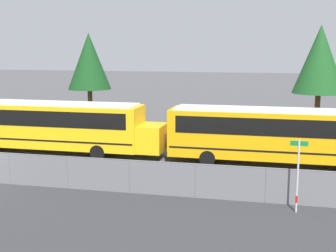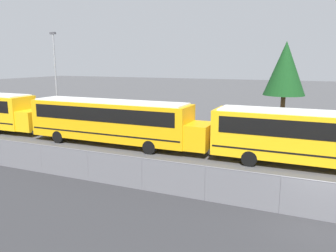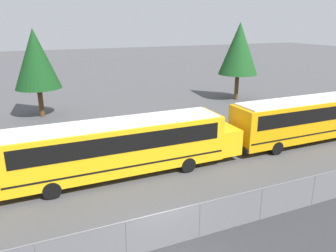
# 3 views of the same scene
# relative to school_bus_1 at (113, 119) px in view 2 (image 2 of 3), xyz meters

# --- Properties ---
(ground_plane) EXTENTS (200.00, 200.00, 0.00)m
(ground_plane) POSITION_rel_school_bus_1_xyz_m (13.48, -6.68, -1.88)
(ground_plane) COLOR #4C4C4F
(fence) EXTENTS (82.19, 0.07, 1.57)m
(fence) POSITION_rel_school_bus_1_xyz_m (13.48, -6.68, -1.08)
(fence) COLOR #9EA0A5
(fence) RESTS_ON ground_plane
(school_bus_1) EXTENTS (13.66, 2.49, 3.19)m
(school_bus_1) POSITION_rel_school_bus_1_xyz_m (0.00, 0.00, 0.00)
(school_bus_1) COLOR #EDA80F
(school_bus_1) RESTS_ON ground_plane
(school_bus_2) EXTENTS (13.66, 2.49, 3.19)m
(school_bus_2) POSITION_rel_school_bus_1_xyz_m (13.87, 0.02, 0.00)
(school_bus_2) COLOR yellow
(school_bus_2) RESTS_ON ground_plane
(light_pole) EXTENTS (0.60, 0.24, 8.70)m
(light_pole) POSITION_rel_school_bus_1_xyz_m (-10.54, 6.18, 2.86)
(light_pole) COLOR gray
(light_pole) RESTS_ON ground_plane
(tree_1) EXTENTS (4.02, 4.02, 7.86)m
(tree_1) POSITION_rel_school_bus_1_xyz_m (10.33, 14.81, 3.34)
(tree_1) COLOR #51381E
(tree_1) RESTS_ON ground_plane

